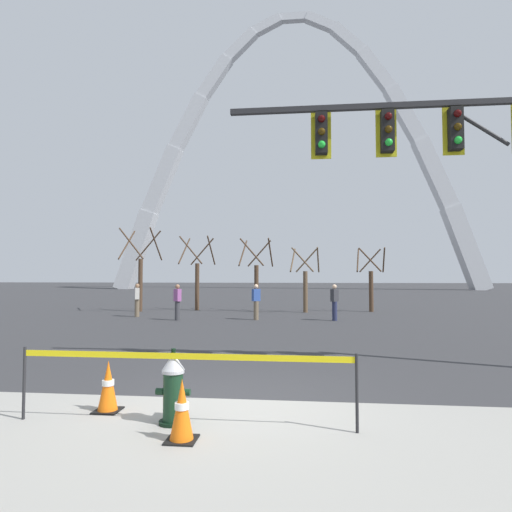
{
  "coord_description": "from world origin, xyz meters",
  "views": [
    {
      "loc": [
        1.03,
        -6.56,
        1.95
      ],
      "look_at": [
        -0.2,
        5.0,
        2.5
      ],
      "focal_mm": 29.93,
      "sensor_mm": 36.0,
      "label": 1
    }
  ],
  "objects_px": {
    "traffic_cone_by_hydrant": "(108,387)",
    "fire_hydrant": "(173,388)",
    "monument_arch": "(294,164)",
    "pedestrian_standing_center": "(256,302)",
    "pedestrian_walking_right": "(335,302)",
    "pedestrian_near_trees": "(177,302)",
    "traffic_cone_mid_sidewalk": "(182,411)",
    "traffic_signal_gantry": "(477,159)",
    "pedestrian_walking_left": "(137,300)"
  },
  "relations": [
    {
      "from": "traffic_cone_by_hydrant",
      "to": "pedestrian_walking_right",
      "type": "height_order",
      "value": "pedestrian_walking_right"
    },
    {
      "from": "pedestrian_standing_center",
      "to": "pedestrian_walking_right",
      "type": "height_order",
      "value": "same"
    },
    {
      "from": "fire_hydrant",
      "to": "pedestrian_near_trees",
      "type": "bearing_deg",
      "value": 106.33
    },
    {
      "from": "monument_arch",
      "to": "pedestrian_near_trees",
      "type": "height_order",
      "value": "monument_arch"
    },
    {
      "from": "fire_hydrant",
      "to": "traffic_cone_mid_sidewalk",
      "type": "distance_m",
      "value": 0.64
    },
    {
      "from": "traffic_signal_gantry",
      "to": "pedestrian_near_trees",
      "type": "distance_m",
      "value": 13.49
    },
    {
      "from": "fire_hydrant",
      "to": "pedestrian_near_trees",
      "type": "distance_m",
      "value": 13.47
    },
    {
      "from": "fire_hydrant",
      "to": "traffic_cone_by_hydrant",
      "type": "xyz_separation_m",
      "value": [
        -1.09,
        0.4,
        -0.11
      ]
    },
    {
      "from": "traffic_cone_by_hydrant",
      "to": "pedestrian_walking_right",
      "type": "distance_m",
      "value": 13.74
    },
    {
      "from": "fire_hydrant",
      "to": "traffic_cone_by_hydrant",
      "type": "distance_m",
      "value": 1.16
    },
    {
      "from": "fire_hydrant",
      "to": "traffic_cone_by_hydrant",
      "type": "relative_size",
      "value": 1.36
    },
    {
      "from": "monument_arch",
      "to": "pedestrian_standing_center",
      "type": "relative_size",
      "value": 34.54
    },
    {
      "from": "fire_hydrant",
      "to": "traffic_cone_mid_sidewalk",
      "type": "xyz_separation_m",
      "value": [
        0.28,
        -0.56,
        -0.11
      ]
    },
    {
      "from": "pedestrian_walking_left",
      "to": "fire_hydrant",
      "type": "bearing_deg",
      "value": -66.62
    },
    {
      "from": "monument_arch",
      "to": "pedestrian_standing_center",
      "type": "distance_m",
      "value": 47.75
    },
    {
      "from": "traffic_signal_gantry",
      "to": "traffic_cone_mid_sidewalk",
      "type": "bearing_deg",
      "value": -140.23
    },
    {
      "from": "traffic_cone_by_hydrant",
      "to": "fire_hydrant",
      "type": "bearing_deg",
      "value": -20.01
    },
    {
      "from": "monument_arch",
      "to": "pedestrian_standing_center",
      "type": "xyz_separation_m",
      "value": [
        -0.99,
        -44.24,
        -17.94
      ]
    },
    {
      "from": "pedestrian_standing_center",
      "to": "pedestrian_near_trees",
      "type": "bearing_deg",
      "value": -171.43
    },
    {
      "from": "traffic_signal_gantry",
      "to": "pedestrian_walking_right",
      "type": "bearing_deg",
      "value": 102.8
    },
    {
      "from": "traffic_cone_mid_sidewalk",
      "to": "traffic_signal_gantry",
      "type": "height_order",
      "value": "traffic_signal_gantry"
    },
    {
      "from": "traffic_cone_mid_sidewalk",
      "to": "pedestrian_standing_center",
      "type": "height_order",
      "value": "pedestrian_standing_center"
    },
    {
      "from": "pedestrian_walking_right",
      "to": "pedestrian_near_trees",
      "type": "bearing_deg",
      "value": -175.48
    },
    {
      "from": "traffic_signal_gantry",
      "to": "monument_arch",
      "type": "distance_m",
      "value": 56.08
    },
    {
      "from": "traffic_cone_mid_sidewalk",
      "to": "pedestrian_walking_right",
      "type": "distance_m",
      "value": 14.32
    },
    {
      "from": "traffic_cone_mid_sidewalk",
      "to": "pedestrian_walking_left",
      "type": "xyz_separation_m",
      "value": [
        -6.45,
        14.83,
        0.46
      ]
    },
    {
      "from": "traffic_signal_gantry",
      "to": "traffic_cone_by_hydrant",
      "type": "bearing_deg",
      "value": -153.09
    },
    {
      "from": "traffic_signal_gantry",
      "to": "pedestrian_walking_left",
      "type": "distance_m",
      "value": 16.07
    },
    {
      "from": "traffic_cone_by_hydrant",
      "to": "traffic_cone_mid_sidewalk",
      "type": "relative_size",
      "value": 1.0
    },
    {
      "from": "monument_arch",
      "to": "traffic_cone_mid_sidewalk",
      "type": "bearing_deg",
      "value": -90.38
    },
    {
      "from": "pedestrian_standing_center",
      "to": "pedestrian_walking_right",
      "type": "distance_m",
      "value": 3.46
    },
    {
      "from": "pedestrian_walking_left",
      "to": "pedestrian_near_trees",
      "type": "height_order",
      "value": "same"
    },
    {
      "from": "fire_hydrant",
      "to": "pedestrian_walking_right",
      "type": "xyz_separation_m",
      "value": [
        3.13,
        13.47,
        0.35
      ]
    },
    {
      "from": "traffic_cone_mid_sidewalk",
      "to": "pedestrian_walking_left",
      "type": "height_order",
      "value": "pedestrian_walking_left"
    },
    {
      "from": "traffic_cone_by_hydrant",
      "to": "pedestrian_standing_center",
      "type": "relative_size",
      "value": 0.46
    },
    {
      "from": "fire_hydrant",
      "to": "pedestrian_standing_center",
      "type": "height_order",
      "value": "pedestrian_standing_center"
    },
    {
      "from": "pedestrian_walking_right",
      "to": "pedestrian_walking_left",
      "type": "bearing_deg",
      "value": 175.05
    },
    {
      "from": "traffic_signal_gantry",
      "to": "pedestrian_standing_center",
      "type": "bearing_deg",
      "value": 120.2
    },
    {
      "from": "traffic_signal_gantry",
      "to": "pedestrian_near_trees",
      "type": "bearing_deg",
      "value": 134.66
    },
    {
      "from": "fire_hydrant",
      "to": "traffic_signal_gantry",
      "type": "xyz_separation_m",
      "value": [
        5.36,
        3.67,
        3.94
      ]
    },
    {
      "from": "fire_hydrant",
      "to": "pedestrian_walking_left",
      "type": "bearing_deg",
      "value": 113.38
    },
    {
      "from": "pedestrian_near_trees",
      "to": "traffic_signal_gantry",
      "type": "bearing_deg",
      "value": -45.34
    },
    {
      "from": "traffic_cone_by_hydrant",
      "to": "pedestrian_walking_left",
      "type": "distance_m",
      "value": 14.79
    },
    {
      "from": "traffic_cone_by_hydrant",
      "to": "pedestrian_standing_center",
      "type": "height_order",
      "value": "pedestrian_standing_center"
    },
    {
      "from": "monument_arch",
      "to": "pedestrian_near_trees",
      "type": "bearing_deg",
      "value": -95.67
    },
    {
      "from": "traffic_cone_mid_sidewalk",
      "to": "pedestrian_near_trees",
      "type": "xyz_separation_m",
      "value": [
        -4.06,
        13.48,
        0.46
      ]
    },
    {
      "from": "pedestrian_walking_right",
      "to": "pedestrian_near_trees",
      "type": "distance_m",
      "value": 6.94
    },
    {
      "from": "traffic_cone_mid_sidewalk",
      "to": "pedestrian_standing_center",
      "type": "relative_size",
      "value": 0.46
    },
    {
      "from": "pedestrian_walking_right",
      "to": "pedestrian_near_trees",
      "type": "relative_size",
      "value": 1.0
    },
    {
      "from": "fire_hydrant",
      "to": "pedestrian_walking_right",
      "type": "relative_size",
      "value": 0.62
    }
  ]
}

